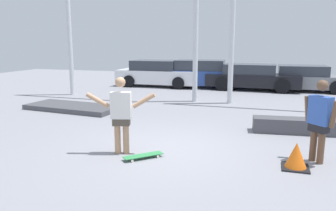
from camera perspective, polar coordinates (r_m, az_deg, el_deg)
name	(u,v)px	position (r m, az deg, el deg)	size (l,w,h in m)	color
ground_plane	(164,149)	(7.42, -0.70, -7.62)	(36.00, 36.00, 0.00)	gray
skateboarder	(121,112)	(6.99, -8.17, -1.14)	(1.44, 0.50, 1.66)	tan
skateboard	(143,156)	(6.86, -4.33, -8.69)	(0.74, 0.74, 0.08)	#338C4C
grind_box	(294,126)	(9.28, 21.09, -3.30)	(2.10, 0.52, 0.39)	#47474C
manual_pad	(73,107)	(12.16, -16.23, -0.30)	(3.37, 1.38, 0.17)	#47474C
canopy_support_left	(128,0)	(14.20, -6.99, 17.85)	(5.93, 0.20, 6.77)	silver
parked_car_white	(158,74)	(17.96, -1.79, 5.56)	(4.42, 1.99, 1.40)	white
parked_car_blue	(202,74)	(17.53, 6.02, 5.44)	(4.69, 2.09, 1.45)	#284793
parked_car_black	(252,77)	(17.07, 14.44, 4.80)	(4.60, 1.95, 1.29)	black
parked_car_grey	(305,79)	(17.49, 22.68, 4.36)	(4.12, 2.00, 1.25)	slate
bystander	(320,118)	(7.06, 24.89, -2.04)	(0.61, 0.61, 1.66)	brown
traffic_cone	(296,156)	(6.73, 21.42, -8.18)	(0.50, 0.50, 0.51)	black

